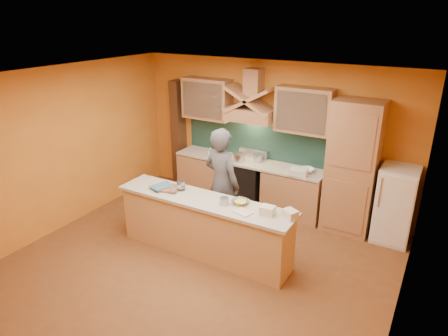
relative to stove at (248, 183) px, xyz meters
The scene contains 36 objects.
floor 2.27m from the stove, 82.23° to the right, with size 5.50×5.00×0.01m, color brown.
ceiling 3.23m from the stove, 82.23° to the right, with size 5.50×5.00×0.01m, color white.
wall_back 1.04m from the stove, 45.00° to the left, with size 5.50×0.02×2.80m, color orange.
wall_front 4.80m from the stove, 86.35° to the right, with size 5.50×0.02×2.80m, color orange.
wall_left 3.43m from the stove, 138.08° to the right, with size 0.02×5.00×2.80m, color orange.
wall_right 3.88m from the stove, 35.80° to the right, with size 0.02×5.00×2.80m, color orange.
base_cabinet_left 0.95m from the stove, behind, with size 1.10×0.60×0.86m, color #B37B51.
base_cabinet_right 0.95m from the stove, ahead, with size 1.10×0.60×0.86m, color #B37B51.
counter_top 0.45m from the stove, behind, with size 3.00×0.62×0.04m, color #BEB4A1.
stove is the anchor object (origin of this frame).
backsplash 0.85m from the stove, 90.00° to the left, with size 3.00×0.03×0.70m, color #17332D.
range_hood 1.37m from the stove, 90.00° to the left, with size 0.92×0.50×0.24m, color #B37B51.
hood_chimney 1.96m from the stove, 90.00° to the left, with size 0.30×0.30×0.50m, color #B37B51.
upper_cabinet_left 1.85m from the stove, behind, with size 1.00×0.35×0.80m, color #B37B51.
upper_cabinet_right 1.85m from the stove, ahead, with size 1.00×0.35×0.80m, color #B37B51.
pantry_column 2.07m from the stove, ahead, with size 0.80×0.60×2.30m, color #B37B51.
fridge 2.71m from the stove, ahead, with size 0.58×0.60×1.30m, color white.
trim_column_left 1.89m from the stove, behind, with size 0.20×0.30×2.30m, color #472816.
island_body 1.91m from the stove, 83.99° to the right, with size 2.80×0.55×0.88m, color tan.
island_top 1.97m from the stove, 83.99° to the right, with size 2.90×0.62×0.05m, color #BEB4A1.
person 1.38m from the stove, 83.05° to the right, with size 0.69×0.46×1.90m, color #4C4C51.
pot_large 0.56m from the stove, 141.60° to the right, with size 0.22×0.22×0.16m, color silver.
pot_small 0.55m from the stove, 19.79° to the left, with size 0.18×0.18×0.15m, color silver.
soap_bottle_a 0.96m from the stove, 169.74° to the right, with size 0.08×0.08×0.18m, color white.
soap_bottle_b 0.90m from the stove, behind, with size 0.10×0.10×0.26m, color teal.
bowl_back 1.28m from the stove, ahead, with size 0.25×0.25×0.08m, color white.
dish_rack 1.22m from the stove, 10.16° to the right, with size 0.31×0.24×0.11m, color white.
book_lower 2.05m from the stove, 107.31° to the right, with size 0.26×0.34×0.03m, color #BC6643.
book_upper 2.06m from the stove, 111.00° to the right, with size 0.25×0.35×0.03m, color #3B6583.
jar_large 1.91m from the stove, 99.26° to the right, with size 0.13×0.13×0.15m, color silver.
jar_small 2.07m from the stove, 99.53° to the right, with size 0.12×0.12×0.13m, color white.
kitchen_scale 2.07m from the stove, 73.52° to the right, with size 0.11×0.11×0.09m, color silver.
mixing_bowl 1.99m from the stove, 66.72° to the right, with size 0.25×0.25×0.06m, color white.
cloth 2.26m from the stove, 65.07° to the right, with size 0.25×0.19×0.02m, color beige.
grocery_bag_a 2.32m from the stove, 56.44° to the right, with size 0.20×0.16×0.13m, color beige.
grocery_bag_b 2.45m from the stove, 49.28° to the right, with size 0.19×0.15×0.12m, color beige.
Camera 1 is at (2.90, -4.28, 3.58)m, focal length 32.00 mm.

